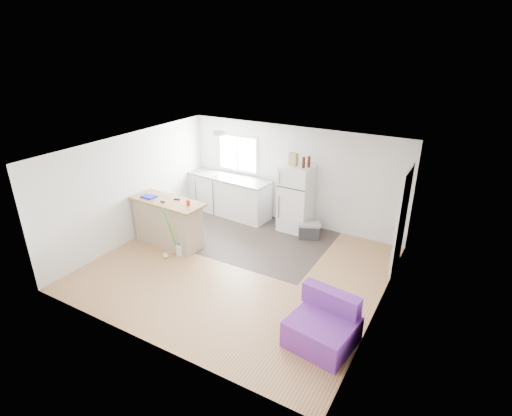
{
  "coord_description": "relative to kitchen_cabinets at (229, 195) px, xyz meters",
  "views": [
    {
      "loc": [
        3.74,
        -5.82,
        4.27
      ],
      "look_at": [
        0.01,
        0.7,
        1.04
      ],
      "focal_mm": 28.0,
      "sensor_mm": 36.0,
      "label": 1
    }
  ],
  "objects": [
    {
      "name": "purple_seat",
      "position": [
        3.85,
        -3.32,
        -0.24
      ],
      "size": [
        1.04,
        1.0,
        0.76
      ],
      "rotation": [
        0.0,
        0.0,
        -0.15
      ],
      "color": "purple",
      "rests_on": "floor"
    },
    {
      "name": "bottle_left",
      "position": [
        2.06,
        -0.09,
        1.2
      ],
      "size": [
        0.09,
        0.09,
        0.25
      ],
      "primitive_type": "cylinder",
      "rotation": [
        0.0,
        0.0,
        0.33
      ],
      "color": "#3A150A",
      "rests_on": "refrigerator"
    },
    {
      "name": "cooler",
      "position": [
        2.33,
        -0.24,
        -0.33
      ],
      "size": [
        0.59,
        0.51,
        0.38
      ],
      "rotation": [
        0.0,
        0.0,
        0.43
      ],
      "color": "#313134",
      "rests_on": "floor"
    },
    {
      "name": "red_cup",
      "position": [
        0.34,
        -2.04,
        0.59
      ],
      "size": [
        0.09,
        0.09,
        0.12
      ],
      "primitive_type": "cylinder",
      "rotation": [
        0.0,
        0.0,
        0.1
      ],
      "color": "red",
      "rests_on": "peninsula"
    },
    {
      "name": "tool_b",
      "position": [
        -0.23,
        -2.19,
        0.54
      ],
      "size": [
        0.1,
        0.04,
        0.03
      ],
      "primitive_type": "cube",
      "rotation": [
        0.0,
        0.0,
        0.04
      ],
      "color": "black",
      "rests_on": "peninsula"
    },
    {
      "name": "mop",
      "position": [
        0.13,
        -2.56,
        -0.28
      ],
      "size": [
        0.21,
        0.33,
        1.16
      ],
      "rotation": [
        0.0,
        0.0,
        -0.16
      ],
      "color": "green",
      "rests_on": "floor"
    },
    {
      "name": "tool_a",
      "position": [
        -0.05,
        -1.93,
        0.55
      ],
      "size": [
        0.15,
        0.09,
        0.03
      ],
      "primitive_type": "cube",
      "rotation": [
        0.0,
        0.0,
        0.31
      ],
      "color": "black",
      "rests_on": "peninsula"
    },
    {
      "name": "bottle_right",
      "position": [
        2.13,
        0.02,
        1.2
      ],
      "size": [
        0.09,
        0.09,
        0.25
      ],
      "primitive_type": "cylinder",
      "rotation": [
        0.0,
        0.0,
        -0.3
      ],
      "color": "#3A150A",
      "rests_on": "refrigerator"
    },
    {
      "name": "cleaner_jug",
      "position": [
        0.28,
        -2.36,
        -0.39
      ],
      "size": [
        0.15,
        0.12,
        0.29
      ],
      "rotation": [
        0.0,
        0.0,
        0.24
      ],
      "color": "silver",
      "rests_on": "floor"
    },
    {
      "name": "window",
      "position": [
        0.07,
        0.34,
        1.03
      ],
      "size": [
        1.18,
        0.06,
        0.98
      ],
      "color": "white",
      "rests_on": "back_wall"
    },
    {
      "name": "kitchen_cabinets",
      "position": [
        0.0,
        0.0,
        0.0
      ],
      "size": [
        2.32,
        0.9,
        1.31
      ],
      "rotation": [
        0.0,
        0.0,
        -0.09
      ],
      "color": "white",
      "rests_on": "floor"
    },
    {
      "name": "interior_door",
      "position": [
        4.34,
        -0.6,
        0.5
      ],
      "size": [
        0.11,
        0.92,
        2.1
      ],
      "color": "white",
      "rests_on": "right_wall"
    },
    {
      "name": "cardboard_box",
      "position": [
        1.79,
        -0.05,
        1.22
      ],
      "size": [
        0.21,
        0.13,
        0.3
      ],
      "primitive_type": "cube",
      "rotation": [
        0.0,
        0.0,
        -0.18
      ],
      "color": "tan",
      "rests_on": "refrigerator"
    },
    {
      "name": "vinyl_zone",
      "position": [
        0.89,
        -0.9,
        -0.51
      ],
      "size": [
        4.05,
        2.5,
        0.0
      ],
      "primitive_type": "cube",
      "color": "#352C27",
      "rests_on": "floor"
    },
    {
      "name": "blue_tray",
      "position": [
        -0.69,
        -2.12,
        0.55
      ],
      "size": [
        0.31,
        0.23,
        0.04
      ],
      "primitive_type": "cube",
      "rotation": [
        0.0,
        0.0,
        -0.02
      ],
      "color": "#151FCA",
      "rests_on": "peninsula"
    },
    {
      "name": "refrigerator",
      "position": [
        1.87,
        0.0,
        0.28
      ],
      "size": [
        0.71,
        0.68,
        1.59
      ],
      "rotation": [
        0.0,
        0.0,
        -0.02
      ],
      "color": "white",
      "rests_on": "floor"
    },
    {
      "name": "peninsula",
      "position": [
        -0.26,
        -2.05,
        0.01
      ],
      "size": [
        1.74,
        0.74,
        1.05
      ],
      "rotation": [
        0.0,
        0.0,
        -0.05
      ],
      "color": "tan",
      "rests_on": "floor"
    },
    {
      "name": "room",
      "position": [
        1.62,
        -2.15,
        0.68
      ],
      "size": [
        5.51,
        5.01,
        2.41
      ],
      "color": "#A16843",
      "rests_on": "ground"
    },
    {
      "name": "ceiling_fixture",
      "position": [
        0.42,
        -0.95,
        1.84
      ],
      "size": [
        0.3,
        0.3,
        0.07
      ],
      "primitive_type": "cylinder",
      "color": "white",
      "rests_on": "ceiling"
    }
  ]
}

